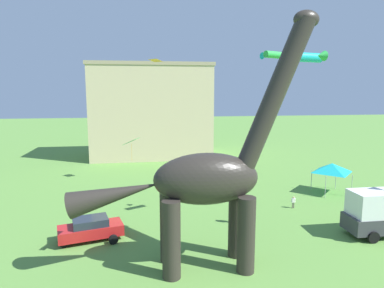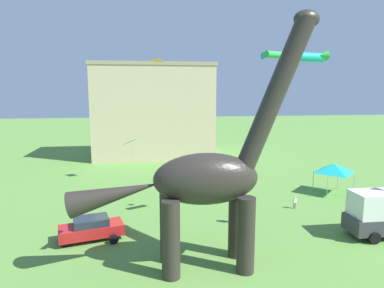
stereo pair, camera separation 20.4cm
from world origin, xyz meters
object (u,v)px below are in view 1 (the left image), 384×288
Objects in this scene: dinosaur_sculpture at (205,179)px; kite_near_high at (310,57)px; kite_drifting at (272,55)px; kite_far_right at (155,60)px; kite_apex at (131,141)px; parked_sedan_left at (91,229)px; person_near_flyer at (234,211)px; person_vendor_side at (293,201)px; festival_canopy_tent at (332,168)px.

kite_near_high is (12.26, 12.45, 7.93)m from dinosaur_sculpture.
dinosaur_sculpture is 8.35× the size of kite_drifting.
kite_drifting is (5.60, 5.00, 7.26)m from dinosaur_sculpture.
kite_drifting is (7.46, -12.21, -0.58)m from kite_far_right.
kite_drifting reaches higher than kite_apex.
kite_near_high is (19.23, 7.88, 12.30)m from parked_sedan_left.
kite_drifting is 0.53× the size of kite_near_high.
parked_sedan_left is at bearing 61.64° from person_near_flyer.
kite_apex is at bearing -68.04° from parked_sedan_left.
person_vendor_side is at bearing 42.93° from kite_drifting.
person_near_flyer is 13.16m from festival_canopy_tent.
dinosaur_sculpture is 8.11m from person_near_flyer.
kite_far_right is at bearing -10.96° from person_near_flyer.
festival_canopy_tent is at bearing 98.77° from person_vendor_side.
kite_far_right reaches higher than person_vendor_side.
kite_drifting is (-3.76, -3.50, 11.81)m from person_vendor_side.
kite_near_high is at bearing 19.50° from dinosaur_sculpture.
kite_apex is at bearing -97.25° from kite_far_right.
kite_drifting is (-9.36, -7.14, 9.89)m from festival_canopy_tent.
parked_sedan_left is 8.23m from kite_apex.
kite_drifting is at bearing -58.59° from kite_far_right.
kite_apex is at bearing -154.72° from kite_drifting.
kite_apex is 21.00m from kite_near_high.
person_near_flyer is 11.73m from kite_drifting.
kite_near_high is (-2.71, 0.31, 10.56)m from festival_canopy_tent.
dinosaur_sculpture is at bearing -83.85° from kite_far_right.
kite_near_high reaches higher than kite_drifting.
kite_drifting reaches higher than parked_sedan_left.
dinosaur_sculpture is 13.44m from person_vendor_side.
dinosaur_sculpture is 13.73× the size of person_vendor_side.
festival_canopy_tent is (5.60, 3.63, 1.91)m from person_vendor_side.
kite_near_high is at bearing 8.15° from parked_sedan_left.
kite_apex reaches higher than parked_sedan_left.
festival_canopy_tent is at bearing -98.23° from person_near_flyer.
person_vendor_side is at bearing -37.82° from kite_far_right.
kite_apex is (-9.59, -4.53, -5.15)m from kite_drifting.
parked_sedan_left is 3.02× the size of kite_far_right.
kite_drifting is at bearing -12.17° from parked_sedan_left.
kite_near_high is at bearing -18.65° from kite_far_right.
person_near_flyer is at bearing -143.87° from kite_near_high.
kite_far_right is (-1.86, 17.22, 7.85)m from dinosaur_sculpture.
person_vendor_side is at bearing -126.20° from kite_near_high.
dinosaur_sculpture reaches higher than kite_far_right.
festival_canopy_tent is at bearing 37.31° from kite_drifting.
person_vendor_side is (9.37, 8.51, -4.54)m from dinosaur_sculpture.
festival_canopy_tent is 0.97× the size of kite_near_high.
kite_apex is (-7.42, -5.53, 6.34)m from person_near_flyer.
person_vendor_side is 6.45m from person_near_flyer.
kite_near_high reaches higher than kite_apex.
person_vendor_side is at bearing 16.28° from dinosaur_sculpture.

